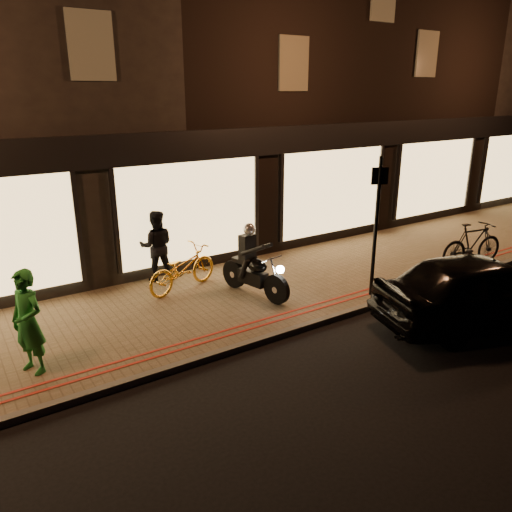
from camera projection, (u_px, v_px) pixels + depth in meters
The scene contains 12 objects.
ground at pixel (288, 336), 9.31m from camera, with size 90.00×90.00×0.00m, color black.
sidewalk at pixel (233, 298), 10.88m from camera, with size 50.00×4.00×0.12m, color brown.
kerb_stone at pixel (287, 333), 9.34m from camera, with size 50.00×0.14×0.12m, color #59544C.
red_kerb_lines at pixel (272, 320), 9.71m from camera, with size 50.00×0.26×0.01m.
building_row at pixel (113, 95), 15.10m from camera, with size 48.00×10.11×8.50m.
motorcycle at pixel (253, 268), 10.73m from camera, with size 0.69×1.92×1.59m.
sign_post at pixel (376, 220), 10.40m from camera, with size 0.33×0.17×3.00m.
bicycle_gold at pixel (182, 269), 11.05m from camera, with size 0.65×1.87×0.98m, color gold.
bicycle_dark at pixel (472, 244), 12.56m from camera, with size 0.53×1.88×1.13m, color black.
person_green at pixel (28, 322), 7.69m from camera, with size 0.62×0.41×1.70m, color #20792A.
person_dark at pixel (156, 246), 11.51m from camera, with size 0.81×0.63×1.67m, color black.
parked_car at pixel (481, 290), 9.61m from camera, with size 1.69×4.21×1.43m, color black.
Camera 1 is at (-5.10, -6.65, 4.37)m, focal length 35.00 mm.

